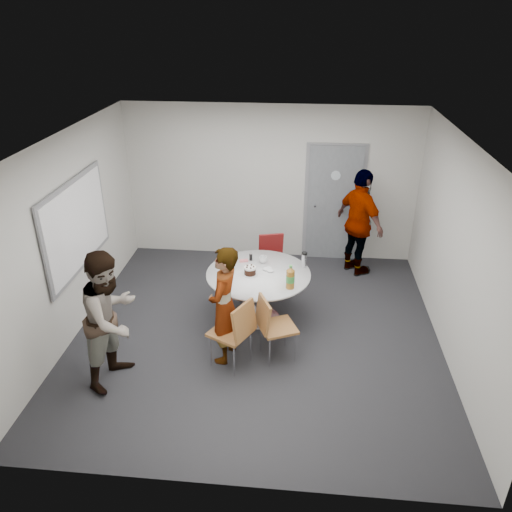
# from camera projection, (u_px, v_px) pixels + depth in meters

# --- Properties ---
(floor) EXTENTS (5.00, 5.00, 0.00)m
(floor) POSITION_uv_depth(u_px,v_px,m) (257.00, 333.00, 6.99)
(floor) COLOR black
(floor) RESTS_ON ground
(ceiling) EXTENTS (5.00, 5.00, 0.00)m
(ceiling) POSITION_uv_depth(u_px,v_px,m) (257.00, 141.00, 5.77)
(ceiling) COLOR silver
(ceiling) RESTS_ON wall_back
(wall_back) EXTENTS (5.00, 0.00, 5.00)m
(wall_back) POSITION_uv_depth(u_px,v_px,m) (271.00, 184.00, 8.60)
(wall_back) COLOR beige
(wall_back) RESTS_ON floor
(wall_left) EXTENTS (0.00, 5.00, 5.00)m
(wall_left) POSITION_uv_depth(u_px,v_px,m) (69.00, 238.00, 6.60)
(wall_left) COLOR beige
(wall_left) RESTS_ON floor
(wall_right) EXTENTS (0.00, 5.00, 5.00)m
(wall_right) POSITION_uv_depth(u_px,v_px,m) (458.00, 255.00, 6.16)
(wall_right) COLOR beige
(wall_right) RESTS_ON floor
(wall_front) EXTENTS (5.00, 0.00, 5.00)m
(wall_front) POSITION_uv_depth(u_px,v_px,m) (228.00, 375.00, 4.16)
(wall_front) COLOR beige
(wall_front) RESTS_ON floor
(door) EXTENTS (1.02, 0.17, 2.12)m
(door) POSITION_uv_depth(u_px,v_px,m) (333.00, 204.00, 8.64)
(door) COLOR slate
(door) RESTS_ON wall_back
(whiteboard) EXTENTS (0.04, 1.90, 1.25)m
(whiteboard) POSITION_uv_depth(u_px,v_px,m) (77.00, 225.00, 6.73)
(whiteboard) COLOR gray
(whiteboard) RESTS_ON wall_left
(table) EXTENTS (1.46, 1.46, 1.10)m
(table) POSITION_uv_depth(u_px,v_px,m) (261.00, 280.00, 7.00)
(table) COLOR silver
(table) RESTS_ON floor
(chair_near_left) EXTENTS (0.63, 0.61, 0.94)m
(chair_near_left) POSITION_uv_depth(u_px,v_px,m) (236.00, 328.00, 6.10)
(chair_near_left) COLOR brown
(chair_near_left) RESTS_ON floor
(chair_near_right) EXTENTS (0.59, 0.57, 0.89)m
(chair_near_right) POSITION_uv_depth(u_px,v_px,m) (271.00, 323.00, 6.26)
(chair_near_right) COLOR brown
(chair_near_right) RESTS_ON floor
(chair_far) EXTENTS (0.50, 0.53, 0.87)m
(chair_far) POSITION_uv_depth(u_px,v_px,m) (272.00, 256.00, 7.96)
(chair_far) COLOR maroon
(chair_far) RESTS_ON floor
(person_main) EXTENTS (0.46, 0.63, 1.57)m
(person_main) POSITION_uv_depth(u_px,v_px,m) (224.00, 305.00, 6.17)
(person_main) COLOR #A5C6EA
(person_main) RESTS_ON floor
(person_left) EXTENTS (0.86, 0.98, 1.71)m
(person_left) POSITION_uv_depth(u_px,v_px,m) (111.00, 318.00, 5.80)
(person_left) COLOR white
(person_left) RESTS_ON floor
(person_right) EXTENTS (0.97, 1.12, 1.81)m
(person_right) POSITION_uv_depth(u_px,v_px,m) (360.00, 223.00, 8.18)
(person_right) COLOR black
(person_right) RESTS_ON floor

